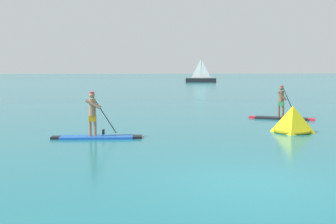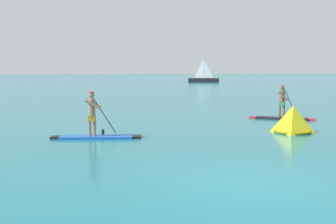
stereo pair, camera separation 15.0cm
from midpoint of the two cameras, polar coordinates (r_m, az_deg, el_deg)
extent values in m
plane|color=#1E727F|center=(9.61, 11.20, -9.67)|extent=(440.00, 440.00, 0.00)
cube|color=blue|center=(15.59, -10.11, -3.46)|extent=(2.75, 1.00, 0.09)
cube|color=black|center=(15.48, -4.55, -3.45)|extent=(0.39, 0.52, 0.09)
cube|color=black|center=(15.85, -15.54, -3.43)|extent=(0.38, 0.45, 0.09)
cylinder|color=#997051|center=(15.54, -10.35, -1.92)|extent=(0.11, 0.11, 0.76)
cylinder|color=#997051|center=(15.56, -11.03, -1.92)|extent=(0.11, 0.11, 0.76)
cube|color=orange|center=(15.51, -10.71, -0.87)|extent=(0.28, 0.25, 0.22)
cylinder|color=#997051|center=(15.47, -10.74, 0.63)|extent=(0.26, 0.26, 0.64)
sphere|color=#997051|center=(15.44, -10.77, 2.31)|extent=(0.21, 0.21, 0.21)
cylinder|color=red|center=(15.43, -10.78, 2.66)|extent=(0.18, 0.18, 0.06)
cylinder|color=#997051|center=(15.61, -10.49, 1.13)|extent=(0.56, 0.16, 0.36)
cylinder|color=#997051|center=(15.30, -10.64, 1.03)|extent=(0.56, 0.16, 0.36)
cylinder|color=black|center=(15.89, -9.26, -0.09)|extent=(1.00, 0.16, 1.58)
cube|color=black|center=(16.00, -9.21, -2.98)|extent=(0.10, 0.21, 0.32)
cube|color=black|center=(22.01, 15.23, -0.83)|extent=(2.62, 1.91, 0.09)
cube|color=red|center=(21.93, 19.07, -0.97)|extent=(0.53, 0.58, 0.09)
cube|color=red|center=(22.17, 11.43, -0.69)|extent=(0.49, 0.52, 0.09)
cylinder|color=brown|center=(21.95, 15.46, 0.32)|extent=(0.11, 0.11, 0.80)
cylinder|color=brown|center=(21.97, 14.94, 0.34)|extent=(0.11, 0.11, 0.80)
cube|color=#338C4C|center=(21.93, 15.22, 1.13)|extent=(0.34, 0.32, 0.22)
cylinder|color=brown|center=(21.91, 15.25, 2.11)|extent=(0.26, 0.26, 0.57)
sphere|color=brown|center=(21.88, 15.28, 3.20)|extent=(0.21, 0.21, 0.21)
cylinder|color=red|center=(21.88, 15.28, 3.45)|extent=(0.18, 0.18, 0.06)
cylinder|color=brown|center=(22.05, 15.41, 2.17)|extent=(0.42, 0.30, 0.51)
cylinder|color=brown|center=(21.75, 15.35, 2.12)|extent=(0.42, 0.30, 0.51)
cylinder|color=black|center=(22.34, 16.22, 1.47)|extent=(0.69, 0.42, 1.68)
cube|color=black|center=(22.42, 16.16, -0.57)|extent=(0.17, 0.21, 0.32)
pyramid|color=yellow|center=(17.48, 16.67, -0.94)|extent=(1.74, 1.74, 1.09)
torus|color=olive|center=(17.54, 16.63, -2.52)|extent=(1.52, 1.52, 0.12)
cube|color=black|center=(80.71, 4.53, 4.41)|extent=(6.13, 3.07, 0.81)
cylinder|color=#B2B2B7|center=(80.68, 4.55, 6.38)|extent=(0.12, 0.12, 4.75)
pyramid|color=white|center=(80.68, 4.55, 6.08)|extent=(2.55, 0.96, 3.69)
camera|label=1|loc=(0.08, -90.24, -0.03)|focal=43.97mm
camera|label=2|loc=(0.08, 89.76, 0.03)|focal=43.97mm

